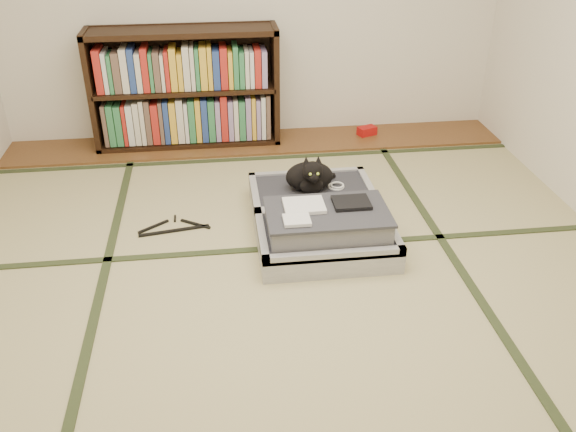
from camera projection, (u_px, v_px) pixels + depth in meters
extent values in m
plane|color=tan|center=(287.00, 288.00, 3.30)|extent=(4.50, 4.50, 0.00)
cube|color=brown|center=(257.00, 143.00, 5.01)|extent=(4.00, 0.50, 0.02)
cube|color=#B10F0E|center=(367.00, 131.00, 5.12)|extent=(0.17, 0.14, 0.07)
cube|color=#2D381E|center=(98.00, 302.00, 3.19)|extent=(0.05, 4.50, 0.01)
cube|color=#2D381E|center=(464.00, 274.00, 3.41)|extent=(0.05, 4.50, 0.01)
cube|color=#2D381E|center=(279.00, 248.00, 3.64)|extent=(4.00, 0.05, 0.01)
cube|color=#2D381E|center=(260.00, 158.00, 4.76)|extent=(4.00, 0.05, 0.01)
cube|color=black|center=(93.00, 92.00, 4.71)|extent=(0.04, 0.33, 0.94)
cube|color=black|center=(275.00, 85.00, 4.86)|extent=(0.04, 0.33, 0.94)
cube|color=black|center=(190.00, 140.00, 5.01)|extent=(1.46, 0.33, 0.04)
cube|color=black|center=(181.00, 31.00, 4.57)|extent=(1.46, 0.33, 0.04)
cube|color=black|center=(186.00, 89.00, 4.79)|extent=(1.39, 0.33, 0.03)
cube|color=black|center=(186.00, 82.00, 4.92)|extent=(1.46, 0.02, 0.94)
cube|color=gray|center=(188.00, 116.00, 4.88)|extent=(1.31, 0.23, 0.40)
cube|color=gray|center=(183.00, 65.00, 4.67)|extent=(1.31, 0.23, 0.35)
cube|color=#B6B6BB|center=(326.00, 243.00, 3.57)|extent=(0.80, 0.53, 0.14)
cube|color=#2F2F37|center=(327.00, 238.00, 3.55)|extent=(0.71, 0.45, 0.10)
cube|color=#B6B6BB|center=(335.00, 256.00, 3.32)|extent=(0.80, 0.04, 0.05)
cube|color=#B6B6BB|center=(320.00, 212.00, 3.74)|extent=(0.80, 0.04, 0.05)
cube|color=#B6B6BB|center=(262.00, 237.00, 3.49)|extent=(0.04, 0.53, 0.05)
cube|color=#B6B6BB|center=(390.00, 228.00, 3.57)|extent=(0.04, 0.53, 0.05)
cube|color=#B6B6BB|center=(312.00, 200.00, 4.02)|extent=(0.80, 0.53, 0.14)
cube|color=#2F2F37|center=(312.00, 196.00, 4.00)|extent=(0.71, 0.45, 0.10)
cube|color=#B6B6BB|center=(318.00, 209.00, 3.78)|extent=(0.80, 0.04, 0.05)
cube|color=#B6B6BB|center=(307.00, 174.00, 4.20)|extent=(0.80, 0.04, 0.05)
cube|color=#B6B6BB|center=(255.00, 194.00, 3.94)|extent=(0.04, 0.53, 0.05)
cube|color=#B6B6BB|center=(368.00, 187.00, 4.03)|extent=(0.04, 0.53, 0.05)
cylinder|color=black|center=(319.00, 209.00, 3.75)|extent=(0.72, 0.03, 0.03)
cube|color=gray|center=(327.00, 224.00, 3.50)|extent=(0.68, 0.41, 0.14)
cube|color=#33333A|center=(328.00, 212.00, 3.46)|extent=(0.70, 0.44, 0.02)
cube|color=white|center=(304.00, 205.00, 3.48)|extent=(0.23, 0.19, 0.02)
cube|color=black|center=(351.00, 203.00, 3.51)|extent=(0.21, 0.17, 0.02)
cube|color=white|center=(297.00, 220.00, 3.34)|extent=(0.15, 0.13, 0.02)
cube|color=white|center=(293.00, 270.00, 3.32)|extent=(0.06, 0.01, 0.04)
cube|color=white|center=(316.00, 270.00, 3.34)|extent=(0.05, 0.01, 0.04)
cube|color=orange|center=(382.00, 264.00, 3.37)|extent=(0.05, 0.01, 0.04)
cube|color=#197F33|center=(369.00, 261.00, 3.35)|extent=(0.04, 0.01, 0.03)
ellipsoid|color=black|center=(309.00, 176.00, 3.93)|extent=(0.31, 0.20, 0.19)
ellipsoid|color=black|center=(311.00, 186.00, 3.86)|extent=(0.15, 0.11, 0.11)
ellipsoid|color=black|center=(313.00, 171.00, 3.78)|extent=(0.13, 0.12, 0.13)
sphere|color=black|center=(314.00, 178.00, 3.74)|extent=(0.06, 0.06, 0.06)
cone|color=black|center=(306.00, 161.00, 3.76)|extent=(0.05, 0.06, 0.06)
cone|color=black|center=(318.00, 160.00, 3.77)|extent=(0.05, 0.06, 0.06)
sphere|color=#A5BF33|center=(310.00, 174.00, 3.72)|extent=(0.02, 0.02, 0.02)
sphere|color=#A5BF33|center=(318.00, 174.00, 3.73)|extent=(0.02, 0.02, 0.02)
cylinder|color=black|center=(323.00, 178.00, 4.06)|extent=(0.19, 0.11, 0.03)
torus|color=white|center=(336.00, 187.00, 4.00)|extent=(0.11, 0.11, 0.01)
torus|color=white|center=(337.00, 185.00, 3.99)|extent=(0.09, 0.09, 0.01)
cube|color=black|center=(174.00, 231.00, 3.81)|extent=(0.44, 0.09, 0.01)
cube|color=black|center=(153.00, 227.00, 3.85)|extent=(0.19, 0.14, 0.01)
cube|color=black|center=(195.00, 224.00, 3.88)|extent=(0.19, 0.14, 0.01)
cylinder|color=black|center=(175.00, 218.00, 3.94)|extent=(0.02, 0.08, 0.01)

